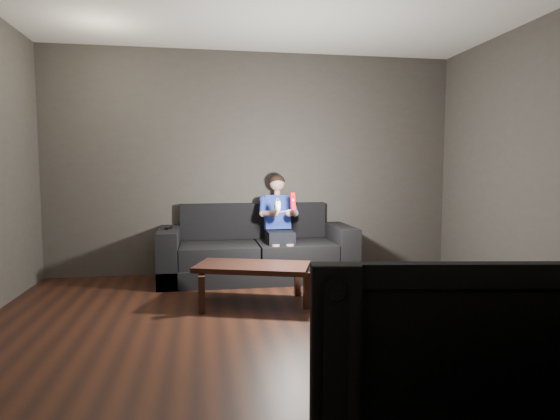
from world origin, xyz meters
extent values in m
plane|color=black|center=(0.00, 0.00, 0.00)|extent=(5.00, 5.00, 0.00)
cube|color=#3D3834|center=(0.00, 2.50, 1.35)|extent=(5.00, 0.04, 2.70)
cube|color=black|center=(-0.03, 2.12, 0.10)|extent=(2.23, 0.96, 0.19)
cube|color=black|center=(-0.47, 2.02, 0.31)|extent=(0.87, 0.68, 0.23)
cube|color=black|center=(0.42, 2.02, 0.31)|extent=(0.87, 0.68, 0.23)
cube|color=black|center=(-0.03, 2.49, 0.64)|extent=(1.78, 0.22, 0.44)
cube|color=black|center=(-1.03, 2.12, 0.30)|extent=(0.22, 0.96, 0.61)
cube|color=black|center=(0.97, 2.12, 0.30)|extent=(0.22, 0.96, 0.61)
cube|color=black|center=(0.22, 2.00, 0.50)|extent=(0.30, 0.38, 0.14)
cube|color=#1B4799|center=(0.22, 2.20, 0.77)|extent=(0.30, 0.21, 0.42)
cube|color=#FAFF00|center=(0.22, 2.12, 0.83)|extent=(0.09, 0.09, 0.10)
cube|color=red|center=(0.22, 2.11, 0.83)|extent=(0.06, 0.06, 0.07)
cylinder|color=tan|center=(0.22, 2.20, 1.00)|extent=(0.07, 0.07, 0.06)
sphere|color=tan|center=(0.22, 2.20, 1.11)|extent=(0.18, 0.18, 0.18)
ellipsoid|color=black|center=(0.22, 2.21, 1.13)|extent=(0.19, 0.19, 0.16)
cylinder|color=#1B4799|center=(0.04, 2.14, 0.84)|extent=(0.08, 0.23, 0.19)
cylinder|color=#1B4799|center=(0.41, 2.14, 0.84)|extent=(0.08, 0.23, 0.19)
cylinder|color=tan|center=(0.09, 1.98, 0.80)|extent=(0.14, 0.24, 0.10)
cylinder|color=tan|center=(0.36, 1.98, 0.80)|extent=(0.14, 0.24, 0.10)
sphere|color=tan|center=(0.15, 1.88, 0.79)|extent=(0.08, 0.08, 0.08)
sphere|color=tan|center=(0.31, 1.88, 0.79)|extent=(0.08, 0.08, 0.08)
cylinder|color=tan|center=(0.14, 1.80, 0.28)|extent=(0.09, 0.09, 0.34)
cylinder|color=tan|center=(0.30, 1.80, 0.28)|extent=(0.09, 0.09, 0.34)
cube|color=red|center=(0.31, 1.67, 0.93)|extent=(0.05, 0.08, 0.19)
cube|color=maroon|center=(0.31, 1.64, 0.98)|extent=(0.03, 0.01, 0.03)
cylinder|color=white|center=(0.31, 1.64, 0.92)|extent=(0.02, 0.01, 0.02)
ellipsoid|color=white|center=(0.15, 1.67, 0.89)|extent=(0.07, 0.10, 0.16)
cylinder|color=black|center=(0.15, 1.64, 0.95)|extent=(0.03, 0.01, 0.03)
cube|color=black|center=(-1.03, 2.07, 0.62)|extent=(0.07, 0.15, 0.03)
cube|color=black|center=(-1.03, 2.12, 0.64)|extent=(0.02, 0.02, 0.00)
cube|color=black|center=(-0.19, 1.06, 0.36)|extent=(1.16, 0.82, 0.05)
cube|color=black|center=(-0.67, 0.85, 0.17)|extent=(0.06, 0.06, 0.33)
cube|color=black|center=(0.28, 0.85, 0.17)|extent=(0.06, 0.06, 0.33)
cube|color=black|center=(-0.67, 1.28, 0.17)|extent=(0.06, 0.06, 0.33)
cube|color=black|center=(0.28, 1.28, 0.17)|extent=(0.06, 0.06, 0.33)
imported|color=black|center=(0.08, -2.27, 0.78)|extent=(0.99, 0.28, 0.56)
camera|label=1|loc=(-0.65, -3.27, 1.27)|focal=30.00mm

